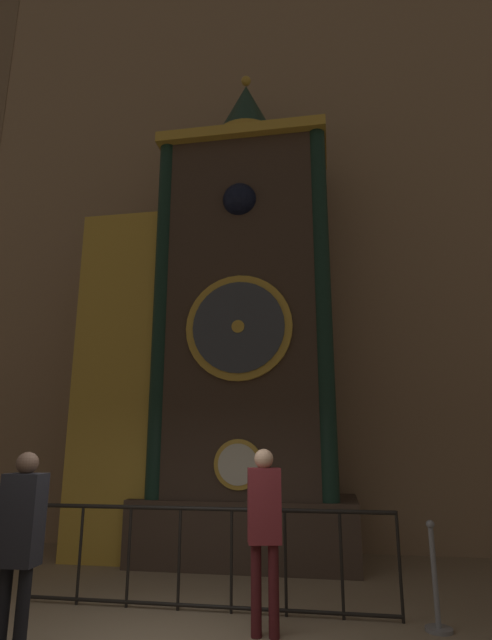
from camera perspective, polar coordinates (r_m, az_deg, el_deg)
The scene contains 6 objects.
cathedral_back_wall at distance 11.49m, azimuth -0.23°, elevation 15.64°, with size 24.00×0.32×15.12m.
clock_tower at distance 9.07m, azimuth -3.22°, elevation -1.94°, with size 4.83×1.77×9.25m.
railing_fence at distance 6.51m, azimuth -4.69°, elevation -24.96°, with size 4.47×0.05×1.15m.
visitor_near at distance 5.09m, azimuth -24.44°, elevation -21.78°, with size 0.35×0.23×1.81m.
visitor_far at distance 5.64m, azimuth 2.11°, elevation -21.88°, with size 0.38×0.29×1.83m.
stanchion_post at distance 6.28m, azimuth 20.89°, elevation -27.19°, with size 0.28×0.28×1.08m.
Camera 1 is at (1.62, -4.25, 1.88)m, focal length 28.00 mm.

